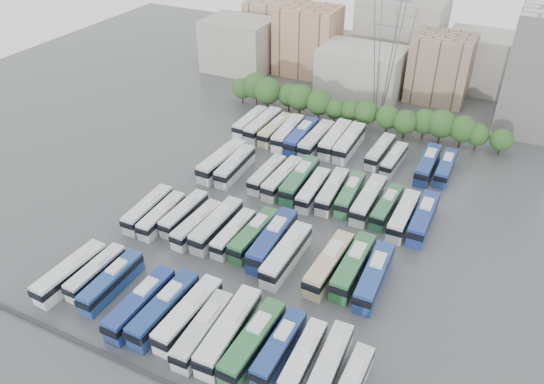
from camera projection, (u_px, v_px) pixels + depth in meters
The scene contains 54 objects.
ground at pixel (277, 229), 88.44m from camera, with size 220.00×220.00×0.00m, color #424447.
parapet at pixel (158, 378), 63.69m from camera, with size 56.00×0.50×0.50m, color #2D2D30.
tree_line at pixel (349, 108), 118.41m from camera, with size 64.54×7.88×8.13m.
city_buildings at pixel (371, 50), 140.41m from camera, with size 102.00×35.00×20.00m.
apartment_tower at pixel (542, 74), 111.89m from camera, with size 14.00×14.00×26.00m, color silver.
electricity_pylon at pixel (387, 37), 114.63m from camera, with size 9.00×6.91×33.83m.
bus_r0_s0 at pixel (71, 272), 76.85m from camera, with size 3.25×12.48×3.88m.
bus_r0_s1 at pixel (96, 272), 77.27m from camera, with size 2.42×10.86×3.40m.
bus_r0_s2 at pixel (112, 281), 75.42m from camera, with size 2.67×11.79×3.69m.
bus_r0_s4 at pixel (141, 303), 71.68m from camera, with size 2.87×12.70×3.98m.
bus_r0_s5 at pixel (164, 308), 70.84m from camera, with size 3.12×13.00×4.06m.
bus_r0_s6 at pixel (189, 314), 70.05m from camera, with size 3.12×12.79×3.99m.
bus_r0_s7 at pixel (203, 330), 67.91m from camera, with size 3.09×12.20×3.80m.
bus_r0_s8 at pixel (229, 331), 67.49m from camera, with size 3.59×13.77×4.28m.
bus_r0_s9 at pixel (253, 341), 66.15m from camera, with size 3.19×13.06×4.07m.
bus_r0_s10 at pixel (279, 347), 65.69m from camera, with size 2.61×11.54×3.61m.
bus_r0_s11 at pixel (303, 358), 64.46m from camera, with size 2.73×11.04×3.44m.
bus_r0_s12 at pixel (329, 365), 63.46m from camera, with size 3.09×11.92×3.71m.
bus_r1_s0 at pixel (148, 209), 90.24m from camera, with size 3.03×11.87×3.70m.
bus_r1_s1 at pixel (162, 215), 88.86m from camera, with size 2.84×11.35×3.54m.
bus_r1_s2 at pixel (184, 213), 89.33m from camera, with size 2.62×11.32×3.54m.
bus_r1_s3 at pixel (197, 224), 86.73m from camera, with size 3.03×11.52×3.58m.
bus_r1_s4 at pixel (217, 225), 86.29m from camera, with size 2.93×12.77×4.00m.
bus_r1_s5 at pixel (234, 233), 84.90m from camera, with size 2.47×10.96×3.43m.
bus_r1_s6 at pixel (254, 234), 84.33m from camera, with size 3.14×12.29×3.83m.
bus_r1_s7 at pixel (273, 240), 82.84m from camera, with size 3.40×13.69×4.27m.
bus_r1_s8 at pixel (286, 254), 80.07m from camera, with size 2.99×13.16×4.12m.
bus_r1_s10 at pixel (329, 264), 78.31m from camera, with size 3.36×13.15×4.09m.
bus_r1_s11 at pixel (353, 266), 77.89m from camera, with size 2.91×13.13×4.12m.
bus_r1_s12 at pixel (374, 276), 76.07m from camera, with size 3.26×13.00×4.05m.
bus_r2_s1 at pixel (222, 161), 103.25m from camera, with size 3.60×13.70×4.26m.
bus_r2_s2 at pixel (235, 166), 102.03m from camera, with size 3.19×12.53×3.90m.
bus_r2_s4 at pixel (267, 174), 99.76m from camera, with size 2.68×11.39×3.56m.
bus_r2_s5 at pixel (283, 178), 98.28m from camera, with size 3.13×12.45×3.88m.
bus_r2_s6 at pixel (300, 180), 97.56m from camera, with size 3.29×13.40×4.18m.
bus_r2_s7 at pixel (313, 190), 95.27m from camera, with size 2.94×11.75×3.66m.
bus_r2_s8 at pixel (332, 191), 94.80m from camera, with size 3.28×12.27×3.81m.
bus_r2_s9 at pixel (350, 194), 94.16m from camera, with size 3.13×11.72×3.64m.
bus_r2_s10 at pixel (368, 199), 92.32m from camera, with size 2.80×12.83×4.02m.
bus_r2_s11 at pixel (387, 206), 90.96m from camera, with size 2.88×11.47×3.57m.
bus_r2_s12 at pixel (404, 215), 88.64m from camera, with size 2.74×12.21×3.83m.
bus_r2_s13 at pixel (423, 218), 87.86m from camera, with size 2.91×12.89×4.04m.
bus_r3_s0 at pixel (251, 122), 118.05m from camera, with size 2.82×11.98×3.74m.
bus_r3_s1 at pixel (263, 125), 116.44m from camera, with size 3.05×13.10×4.10m.
bus_r3_s2 at pixel (275, 129), 114.96m from camera, with size 2.92×12.10×3.78m.
bus_r3_s3 at pixel (288, 132), 113.50m from camera, with size 3.39×12.89×4.01m.
bus_r3_s4 at pixel (302, 136), 111.98m from camera, with size 3.09×13.21×4.13m.
bus_r3_s5 at pixel (316, 139), 110.64m from camera, with size 3.14×13.38×4.18m.
bus_r3_s6 at pixel (335, 139), 110.87m from camera, with size 3.21×13.38×4.18m.
bus_r3_s7 at pixel (349, 142), 109.67m from camera, with size 3.10×13.37×4.18m.
bus_r3_s9 at pixel (380, 151), 106.94m from camera, with size 3.05×11.79×3.67m.
bus_r3_s10 at pixel (394, 159), 104.54m from camera, with size 2.91×10.92×3.39m.
bus_r3_s12 at pixel (428, 164), 102.47m from camera, with size 2.82×12.53×3.92m.
bus_r3_s13 at pixel (446, 167), 101.84m from camera, with size 2.63×11.43×3.58m.
Camera 1 is at (30.37, -63.23, 54.23)m, focal length 35.00 mm.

